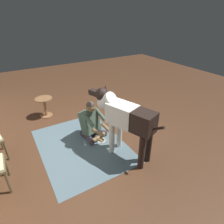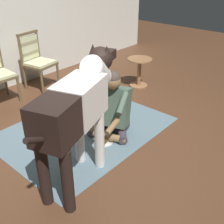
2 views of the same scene
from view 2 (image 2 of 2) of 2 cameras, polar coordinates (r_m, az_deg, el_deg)
ground_plane at (r=3.66m, az=-0.59°, el=-5.09°), size 13.72×13.72×0.00m
area_rug at (r=3.83m, az=-5.66°, el=-3.47°), size 2.21×1.67×0.01m
dining_chair_right_of_pair at (r=5.11m, az=-15.57°, el=10.75°), size 0.54×0.54×0.98m
person_sitting_on_floor at (r=3.56m, az=0.13°, el=0.70°), size 0.74×0.60×0.88m
large_dog at (r=2.63m, az=-7.16°, el=1.18°), size 1.58×0.69×1.29m
hot_dog_on_plate at (r=3.53m, az=-1.53°, el=-6.07°), size 0.21×0.21×0.06m
round_side_table at (r=5.04m, az=5.68°, el=8.71°), size 0.44×0.44×0.53m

